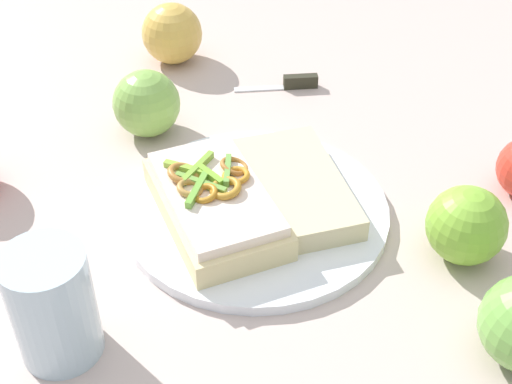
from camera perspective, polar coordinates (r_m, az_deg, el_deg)
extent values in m
plane|color=#C3ACA3|center=(0.76, 0.00, -1.86)|extent=(2.00, 2.00, 0.00)
cylinder|color=white|center=(0.76, 0.00, -1.52)|extent=(0.28, 0.28, 0.01)
cube|color=beige|center=(0.73, -3.23, -1.23)|extent=(0.21, 0.18, 0.03)
cube|color=#F7E0CD|center=(0.72, -3.29, -0.05)|extent=(0.19, 0.17, 0.01)
torus|color=#B8781E|center=(0.70, -4.10, -0.11)|extent=(0.04, 0.04, 0.01)
torus|color=#B27432|center=(0.73, -5.79, 1.46)|extent=(0.04, 0.04, 0.02)
torus|color=#B0823D|center=(0.71, -5.26, 0.34)|extent=(0.03, 0.03, 0.01)
torus|color=#B17131|center=(0.74, -1.77, 2.05)|extent=(0.03, 0.03, 0.02)
torus|color=#C58323|center=(0.72, -1.61, 1.31)|extent=(0.04, 0.04, 0.01)
torus|color=#BB8126|center=(0.71, -2.44, 0.31)|extent=(0.04, 0.04, 0.01)
cube|color=#8DB73B|center=(0.74, -5.45, 1.85)|extent=(0.05, 0.02, 0.01)
cube|color=#7EB834|center=(0.72, -3.67, 1.36)|extent=(0.04, 0.02, 0.01)
cube|color=#7DAB38|center=(0.74, -4.67, 1.94)|extent=(0.01, 0.05, 0.01)
cube|color=#6EA647|center=(0.73, -2.27, 1.74)|extent=(0.03, 0.04, 0.01)
cube|color=#6BA93B|center=(0.71, -4.65, 0.28)|extent=(0.02, 0.05, 0.01)
cube|color=#70A140|center=(0.72, -4.43, 0.71)|extent=(0.06, 0.01, 0.01)
cube|color=beige|center=(0.76, 3.12, 0.39)|extent=(0.19, 0.18, 0.03)
sphere|color=#7EB635|center=(0.72, 16.39, -2.55)|extent=(0.10, 0.10, 0.08)
sphere|color=#81B34D|center=(0.87, -8.70, 6.98)|extent=(0.10, 0.10, 0.08)
sphere|color=gold|center=(1.02, -6.69, 12.41)|extent=(0.09, 0.09, 0.08)
cylinder|color=silver|center=(0.62, -15.87, -8.68)|extent=(0.07, 0.07, 0.11)
cube|color=silver|center=(0.96, 0.23, 8.27)|extent=(0.06, 0.05, 0.00)
cube|color=#2D2C1F|center=(0.96, 3.56, 8.76)|extent=(0.04, 0.04, 0.02)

